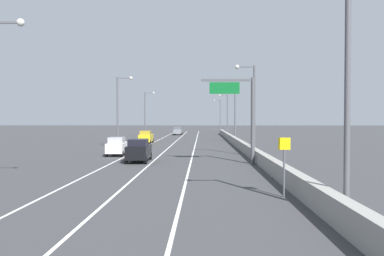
{
  "coord_description": "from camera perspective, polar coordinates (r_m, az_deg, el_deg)",
  "views": [
    {
      "loc": [
        2.5,
        -4.11,
        3.96
      ],
      "look_at": [
        1.19,
        48.5,
        2.69
      ],
      "focal_mm": 36.92,
      "sensor_mm": 36.0,
      "label": 1
    }
  ],
  "objects": [
    {
      "name": "car_white_1",
      "position": [
        43.13,
        -10.73,
        -2.61
      ],
      "size": [
        1.97,
        4.61,
        1.96
      ],
      "color": "white",
      "rests_on": "ground_plane"
    },
    {
      "name": "car_yellow_0",
      "position": [
        62.69,
        -6.66,
        -1.32
      ],
      "size": [
        1.92,
        4.8,
        2.05
      ],
      "color": "gold",
      "rests_on": "ground_plane"
    },
    {
      "name": "lamp_post_right_third",
      "position": [
        66.7,
        6.02,
        2.7
      ],
      "size": [
        2.14,
        0.44,
        9.55
      ],
      "color": "#4C4C51",
      "rests_on": "ground_plane"
    },
    {
      "name": "overhead_sign_gantry",
      "position": [
        34.53,
        7.57,
        2.64
      ],
      "size": [
        4.68,
        0.36,
        7.5
      ],
      "color": "#47474C",
      "rests_on": "ground_plane"
    },
    {
      "name": "speed_advisory_sign",
      "position": [
        20.37,
        13.16,
        -4.85
      ],
      "size": [
        0.6,
        0.11,
        3.0
      ],
      "color": "#4C4C51",
      "rests_on": "ground_plane"
    },
    {
      "name": "jersey_barrier_right",
      "position": [
        44.53,
        7.93,
        -3.03
      ],
      "size": [
        0.6,
        120.0,
        1.1
      ],
      "primitive_type": "cube",
      "color": "gray",
      "rests_on": "ground_plane"
    },
    {
      "name": "lane_stripe_left",
      "position": [
        59.78,
        -6.27,
        -2.43
      ],
      "size": [
        0.16,
        130.0,
        0.0
      ],
      "primitive_type": "cube",
      "color": "silver",
      "rests_on": "ground_plane"
    },
    {
      "name": "lamp_post_right_second",
      "position": [
        41.54,
        8.63,
        3.51
      ],
      "size": [
        2.14,
        0.44,
        9.55
      ],
      "color": "#4C4C51",
      "rests_on": "ground_plane"
    },
    {
      "name": "lamp_post_right_fourth",
      "position": [
        91.93,
        4.97,
        2.34
      ],
      "size": [
        2.14,
        0.44,
        9.55
      ],
      "color": "#4C4C51",
      "rests_on": "ground_plane"
    },
    {
      "name": "lamp_post_left_mid",
      "position": [
        53.4,
        -10.42,
        3.02
      ],
      "size": [
        2.14,
        0.44,
        9.55
      ],
      "color": "#4C4C51",
      "rests_on": "ground_plane"
    },
    {
      "name": "lane_stripe_center",
      "position": [
        59.41,
        -2.92,
        -2.44
      ],
      "size": [
        0.16,
        130.0,
        0.0
      ],
      "primitive_type": "cube",
      "color": "silver",
      "rests_on": "ground_plane"
    },
    {
      "name": "ground_plane",
      "position": [
        68.27,
        -0.67,
        -1.95
      ],
      "size": [
        320.0,
        320.0,
        0.0
      ],
      "primitive_type": "plane",
      "color": "#38383A"
    },
    {
      "name": "car_gray_2",
      "position": [
        95.47,
        -2.03,
        -0.42
      ],
      "size": [
        2.06,
        4.68,
        1.93
      ],
      "color": "slate",
      "rests_on": "ground_plane"
    },
    {
      "name": "lamp_post_left_far",
      "position": [
        83.42,
        -6.64,
        2.43
      ],
      "size": [
        2.14,
        0.44,
        9.55
      ],
      "color": "#4C4C51",
      "rests_on": "ground_plane"
    },
    {
      "name": "car_black_3",
      "position": [
        36.47,
        -7.68,
        -3.22
      ],
      "size": [
        2.01,
        4.82,
        2.1
      ],
      "color": "black",
      "rests_on": "ground_plane"
    },
    {
      "name": "lane_stripe_right",
      "position": [
        59.25,
        0.46,
        -2.45
      ],
      "size": [
        0.16,
        130.0,
        0.0
      ],
      "primitive_type": "cube",
      "color": "silver",
      "rests_on": "ground_plane"
    },
    {
      "name": "lamp_post_right_fifth",
      "position": [
        117.15,
        3.98,
        2.13
      ],
      "size": [
        2.14,
        0.44,
        9.55
      ],
      "color": "#4C4C51",
      "rests_on": "ground_plane"
    },
    {
      "name": "lamp_post_right_near",
      "position": [
        16.92,
        20.69,
        6.57
      ],
      "size": [
        2.14,
        0.44,
        9.55
      ],
      "color": "#4C4C51",
      "rests_on": "ground_plane"
    }
  ]
}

